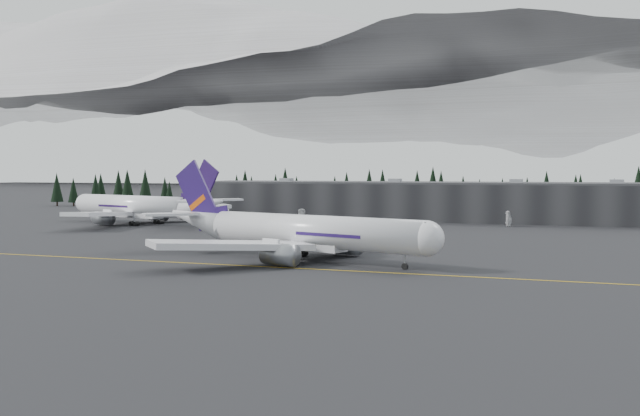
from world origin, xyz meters
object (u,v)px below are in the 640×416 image
(gse_vehicle_b, at_px, (509,224))
(jet_main, at_px, (290,231))
(terminal, at_px, (424,201))
(jet_parked, at_px, (144,207))
(gse_vehicle_a, at_px, (302,222))

(gse_vehicle_b, bearing_deg, jet_main, -45.28)
(terminal, xyz_separation_m, jet_main, (-2.13, -115.41, -1.04))
(jet_main, bearing_deg, jet_parked, 156.05)
(jet_parked, distance_m, gse_vehicle_a, 48.29)
(terminal, distance_m, jet_main, 115.44)
(jet_main, distance_m, gse_vehicle_b, 97.95)
(jet_parked, bearing_deg, gse_vehicle_a, -137.54)
(terminal, distance_m, gse_vehicle_b, 37.94)
(jet_main, xyz_separation_m, gse_vehicle_b, (31.87, 92.51, -4.46))
(terminal, relative_size, gse_vehicle_a, 34.67)
(gse_vehicle_b, bearing_deg, terminal, -153.88)
(jet_parked, distance_m, gse_vehicle_b, 109.32)
(terminal, relative_size, jet_parked, 2.46)
(jet_main, xyz_separation_m, gse_vehicle_a, (-29.68, 83.20, -4.62))
(terminal, bearing_deg, jet_main, -91.06)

